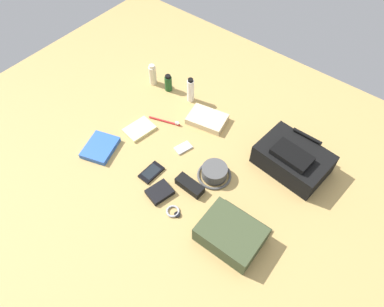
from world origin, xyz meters
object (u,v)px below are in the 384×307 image
Objects in this scene: lotion_bottle at (153,75)px; media_player at (183,148)px; backpack at (293,159)px; paperback_novel at (100,148)px; toothbrush at (166,121)px; sunglasses_case at (190,185)px; wristwatch at (173,212)px; notepad at (139,129)px; toiletry_pouch at (231,234)px; shampoo_bottle at (168,83)px; wallet at (160,192)px; folded_towel at (207,119)px; bucket_hat at (214,173)px; toothpaste_tube at (191,90)px; cell_phone at (151,172)px.

lotion_bottle is 1.37× the size of media_player.
paperback_novel is (-0.81, -0.51, -0.05)m from backpack.
sunglasses_case is at bearing -34.10° from toothbrush.
wristwatch is 0.47× the size of notepad.
toiletry_pouch is 0.98m from shampoo_bottle.
wallet reaches higher than notepad.
sunglasses_case is at bearing -63.58° from folded_towel.
bucket_hat is 1.10× the size of notepad.
shampoo_bottle is 0.61× the size of toothbrush.
notepad is (-0.73, 0.20, -0.04)m from toiletry_pouch.
toothpaste_tube is at bearing 130.48° from sunglasses_case.
toothpaste_tube reaches higher than sunglasses_case.
wristwatch is at bearing -23.14° from cell_phone.
toiletry_pouch reaches higher than notepad.
sunglasses_case reaches higher than wallet.
shampoo_bottle is 0.95× the size of wallet.
lotion_bottle is 0.76× the size of toothbrush.
shampoo_bottle reaches higher than wallet.
toothpaste_tube is (-0.66, 0.55, 0.03)m from toiletry_pouch.
backpack is 0.69m from toothbrush.
notepad reaches higher than cell_phone.
paperback_novel is at bearing -178.79° from toiletry_pouch.
folded_towel is at bearing 89.38° from cell_phone.
toiletry_pouch is 1.74× the size of notepad.
backpack is at bearing 47.17° from bucket_hat.
paperback_novel is at bearing -97.41° from notepad.
notepad is (-0.24, 0.16, 0.00)m from cell_phone.
backpack is 0.83m from shampoo_bottle.
toiletry_pouch reaches higher than toothbrush.
lotion_bottle is at bearing 178.12° from backpack.
paperback_novel is 2.21× the size of media_player.
bucket_hat is at bearing -9.14° from media_player.
lotion_bottle reaches higher than toiletry_pouch.
toiletry_pouch is 1.86× the size of sunglasses_case.
toothpaste_tube is 0.64m from wallet.
wristwatch is at bearing -167.74° from toiletry_pouch.
shampoo_bottle is at bearing 92.16° from paperback_novel.
lotion_bottle is 0.88m from wristwatch.
cell_phone is 1.28× the size of media_player.
lotion_bottle is at bearing 155.52° from bucket_hat.
backpack is 0.38m from bucket_hat.
toothbrush is at bearing 68.46° from paperback_novel.
sunglasses_case is at bearing -34.67° from lotion_bottle.
toiletry_pouch is 0.79m from paperback_novel.
toiletry_pouch is 2.37× the size of wallet.
sunglasses_case is (0.20, 0.05, 0.01)m from cell_phone.
lotion_bottle reaches higher than shampoo_bottle.
shampoo_bottle is at bearing 141.21° from wallet.
cell_phone is at bearing -48.41° from lotion_bottle.
backpack reaches higher than sunglasses_case.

